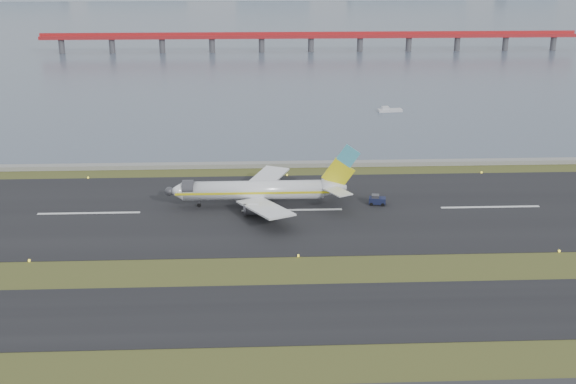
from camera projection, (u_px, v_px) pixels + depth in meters
name	position (u px, v px, depth m)	size (l,w,h in m)	color
ground	(301.00, 276.00, 115.10)	(1000.00, 1000.00, 0.00)	#2E4117
taxiway_strip	(306.00, 312.00, 103.75)	(1000.00, 18.00, 0.10)	black
runway_strip	(292.00, 210.00, 143.40)	(1000.00, 45.00, 0.10)	black
seawall	(286.00, 164.00, 171.58)	(1000.00, 2.50, 1.00)	gray
bay_water	(264.00, 13.00, 549.40)	(1400.00, 800.00, 1.30)	#424E5F
red_pier	(311.00, 37.00, 349.57)	(260.00, 5.00, 10.20)	#B11E21
airliner	(261.00, 190.00, 144.52)	(38.52, 32.89, 12.80)	white
pushback_tug	(377.00, 200.00, 146.19)	(3.65, 2.52, 2.15)	#141938
workboat_near	(389.00, 110.00, 226.94)	(7.71, 3.13, 1.82)	silver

